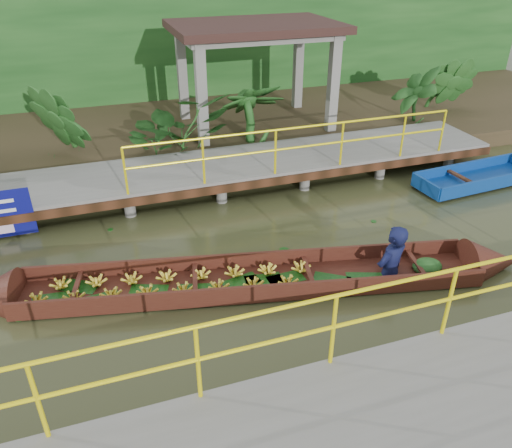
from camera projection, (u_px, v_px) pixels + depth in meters
name	position (u px, v px, depth m)	size (l,w,h in m)	color
ground	(207.00, 277.00, 8.62)	(80.00, 80.00, 0.00)	#32371B
land_strip	(146.00, 129.00, 14.68)	(30.00, 8.00, 0.45)	#352C1A
far_dock	(171.00, 175.00, 11.21)	(16.00, 2.06, 1.66)	slate
pavilion	(255.00, 38.00, 13.24)	(4.40, 3.00, 3.00)	slate
foliage_backdrop	(129.00, 51.00, 15.86)	(30.00, 0.80, 4.00)	#143F14
vendor_boat	(274.00, 271.00, 8.32)	(9.43, 2.86, 2.21)	#3A150F
moored_blue_boat	(505.00, 173.00, 12.12)	(3.71, 1.22, 0.87)	navy
tropical_plants	(240.00, 106.00, 12.95)	(14.41, 1.41, 1.76)	#143F14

